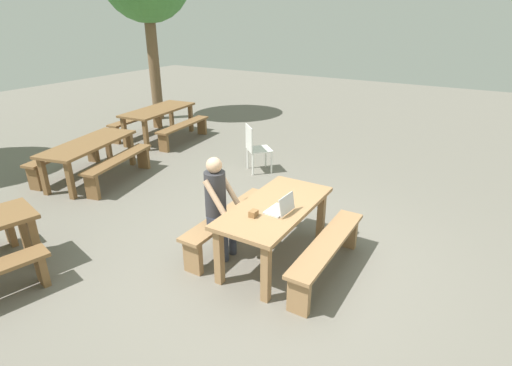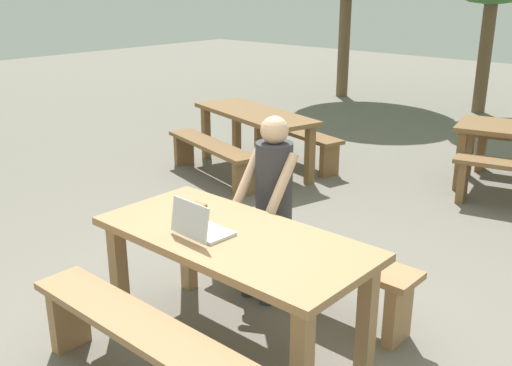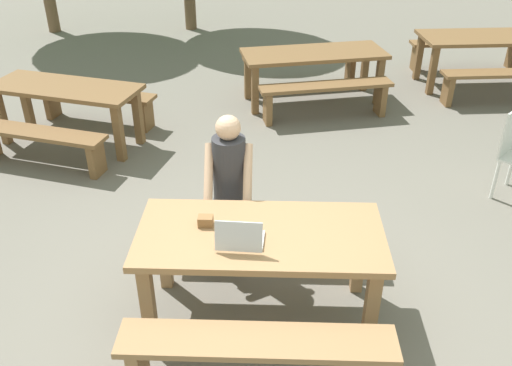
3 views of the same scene
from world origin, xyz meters
TOP-DOWN VIEW (x-y plane):
  - ground_plane at (0.00, 0.00)m, footprint 30.00×30.00m
  - picnic_table_front at (0.00, 0.00)m, footprint 1.72×0.82m
  - bench_near at (0.00, -0.70)m, footprint 1.72×0.30m
  - bench_far at (0.00, 0.70)m, footprint 1.72×0.30m
  - laptop at (-0.13, -0.15)m, footprint 0.32×0.27m
  - small_pouch at (-0.39, 0.07)m, footprint 0.11×0.08m
  - person_seated at (-0.27, 0.66)m, footprint 0.37×0.39m
  - picnic_table_rear at (-2.34, 2.83)m, footprint 1.86×1.08m
  - bench_rear_south at (-2.49, 2.24)m, footprint 1.60×0.69m
  - bench_rear_north at (-2.19, 3.42)m, footprint 1.60×0.69m

SIDE VIEW (x-z plane):
  - ground_plane at x=0.00m, z-range 0.00..0.00m
  - bench_rear_south at x=-2.49m, z-range 0.10..0.54m
  - bench_rear_north at x=-2.19m, z-range 0.10..0.54m
  - bench_near at x=0.00m, z-range 0.12..0.59m
  - bench_far at x=0.00m, z-range 0.12..0.59m
  - picnic_table_rear at x=-2.34m, z-range 0.24..0.97m
  - picnic_table_front at x=0.00m, z-range 0.26..1.03m
  - person_seated at x=-0.27m, z-range 0.10..1.43m
  - small_pouch at x=-0.39m, z-range 0.76..0.84m
  - laptop at x=-0.13m, z-range 0.71..0.94m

